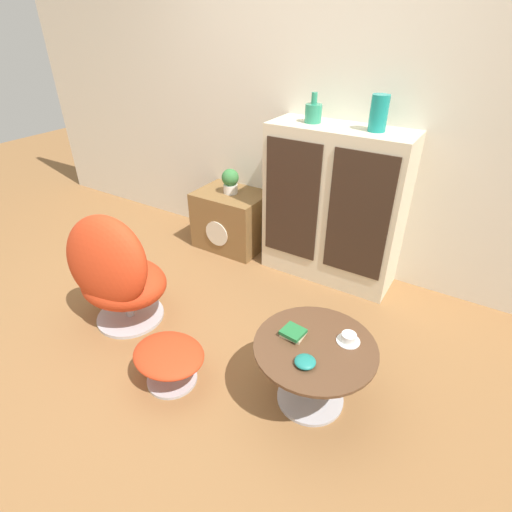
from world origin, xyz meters
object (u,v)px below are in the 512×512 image
object	(u,v)px
egg_chair	(116,274)
ottoman	(169,358)
coffee_table	(314,362)
vase_leftmost	(313,112)
bowl	(305,362)
teacup	(348,339)
book_stack	(293,333)
potted_plant	(230,181)
vase_inner_left	(379,113)
sideboard	(333,207)
tv_console	(232,220)

from	to	relation	value
egg_chair	ottoman	xyz separation A→B (m)	(0.65, -0.23, -0.23)
coffee_table	vase_leftmost	bearing A→B (deg)	117.91
egg_chair	bowl	world-z (taller)	egg_chair
coffee_table	teacup	bearing A→B (deg)	41.94
egg_chair	teacup	size ratio (longest dim) A/B	6.94
egg_chair	book_stack	size ratio (longest dim) A/B	6.86
vase_leftmost	potted_plant	size ratio (longest dim) A/B	0.94
vase_leftmost	vase_inner_left	world-z (taller)	vase_inner_left
ottoman	bowl	size ratio (longest dim) A/B	4.06
coffee_table	potted_plant	distance (m)	1.91
sideboard	vase_leftmost	bearing A→B (deg)	179.02
egg_chair	sideboard	bearing A→B (deg)	54.70
sideboard	coffee_table	world-z (taller)	sideboard
tv_console	teacup	xyz separation A→B (m)	(1.54, -1.12, 0.17)
ottoman	vase_inner_left	xyz separation A→B (m)	(0.56, 1.60, 1.16)
tv_console	egg_chair	distance (m)	1.34
ottoman	vase_inner_left	size ratio (longest dim) A/B	1.87
teacup	bowl	size ratio (longest dim) A/B	1.16
potted_plant	book_stack	distance (m)	1.79
coffee_table	book_stack	distance (m)	0.20
vase_inner_left	vase_leftmost	bearing A→B (deg)	-180.00
ottoman	book_stack	xyz separation A→B (m)	(0.63, 0.32, 0.25)
book_stack	sideboard	bearing A→B (deg)	103.99
ottoman	vase_leftmost	distance (m)	1.95
sideboard	teacup	bearing A→B (deg)	-63.13
vase_leftmost	tv_console	bearing A→B (deg)	-177.26
sideboard	tv_console	xyz separation A→B (m)	(-0.96, -0.03, -0.35)
tv_console	coffee_table	distance (m)	1.88
egg_chair	ottoman	world-z (taller)	egg_chair
vase_leftmost	egg_chair	bearing A→B (deg)	-118.38
coffee_table	bowl	world-z (taller)	bowl
coffee_table	sideboard	bearing A→B (deg)	109.47
coffee_table	potted_plant	world-z (taller)	potted_plant
egg_chair	potted_plant	size ratio (longest dim) A/B	3.97
tv_console	vase_inner_left	size ratio (longest dim) A/B	2.65
ottoman	vase_inner_left	world-z (taller)	vase_inner_left
potted_plant	teacup	world-z (taller)	potted_plant
ottoman	vase_leftmost	bearing A→B (deg)	86.73
teacup	bowl	bearing A→B (deg)	-114.83
potted_plant	sideboard	bearing A→B (deg)	1.81
sideboard	teacup	xyz separation A→B (m)	(0.59, -1.16, -0.18)
vase_inner_left	ottoman	bearing A→B (deg)	-109.35
egg_chair	vase_inner_left	world-z (taller)	vase_inner_left
coffee_table	egg_chair	bearing A→B (deg)	-176.37
coffee_table	vase_inner_left	bearing A→B (deg)	99.24
vase_leftmost	sideboard	bearing A→B (deg)	-0.98
sideboard	tv_console	distance (m)	1.02
bowl	coffee_table	bearing A→B (deg)	94.00
potted_plant	book_stack	world-z (taller)	potted_plant
sideboard	vase_leftmost	size ratio (longest dim) A/B	5.89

